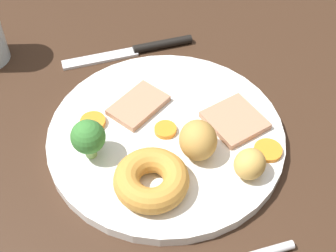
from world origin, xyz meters
TOP-DOWN VIEW (x-y plane):
  - dining_table at (0.00, 0.00)cm, footprint 120.00×84.00cm
  - dinner_plate at (-0.74, -0.26)cm, footprint 27.64×27.64cm
  - meat_slice_main at (4.16, 1.76)cm, footprint 7.37×8.22cm
  - meat_slice_under at (-2.13, -8.14)cm, footprint 7.44×7.23cm
  - yorkshire_pudding at (-7.45, 4.06)cm, footprint 7.97×7.97cm
  - roast_potato_left at (-4.78, -2.26)cm, footprint 5.44×5.10cm
  - roast_potato_right at (-9.29, -6.33)cm, footprint 4.63×4.76cm
  - carrot_coin_front at (-7.43, -9.71)cm, footprint 3.19×3.19cm
  - carrot_coin_back at (-0.58, -0.24)cm, footprint 2.59×2.59cm
  - carrot_coin_side at (3.50, 7.60)cm, footprint 3.00×3.00cm
  - broccoli_floret at (-0.93, 8.94)cm, footprint 3.80×3.80cm
  - knife at (15.72, -2.14)cm, footprint 2.55×18.55cm

SIDE VIEW (x-z plane):
  - dining_table at x=0.00cm, z-range 0.00..3.60cm
  - knife at x=15.72cm, z-range 3.45..4.65cm
  - dinner_plate at x=-0.74cm, z-range 3.60..5.00cm
  - carrot_coin_front at x=-7.43cm, z-range 5.00..5.53cm
  - carrot_coin_back at x=-0.58cm, z-range 5.00..5.58cm
  - carrot_coin_side at x=3.50cm, z-range 5.00..5.62cm
  - meat_slice_main at x=4.16cm, z-range 5.00..5.80cm
  - meat_slice_under at x=-2.13cm, z-range 5.00..5.80cm
  - yorkshire_pudding at x=-7.45cm, z-range 5.00..7.78cm
  - roast_potato_right at x=-9.29cm, z-range 5.00..8.27cm
  - roast_potato_left at x=-4.78cm, z-range 5.00..9.39cm
  - broccoli_floret at x=-0.93cm, z-range 5.47..10.43cm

